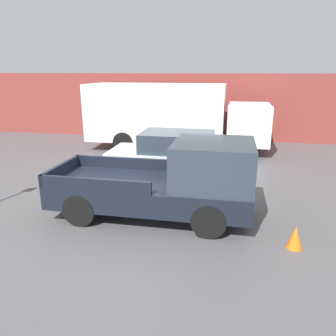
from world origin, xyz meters
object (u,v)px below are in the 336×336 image
Objects in this scene: car at (175,155)px; traffic_cone at (295,237)px; delivery_truck at (170,115)px; pickup_truck at (172,182)px.

car reaches higher than traffic_cone.
delivery_truck reaches higher than car.
delivery_truck reaches higher than pickup_truck.
traffic_cone is at bearing -62.95° from delivery_truck.
delivery_truck is at bearing 102.66° from car.
pickup_truck is 1.13× the size of car.
delivery_truck is 9.83m from traffic_cone.
pickup_truck is at bearing 160.18° from traffic_cone.
delivery_truck is (-0.96, 4.28, 0.87)m from car.
pickup_truck is 3.36m from car.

